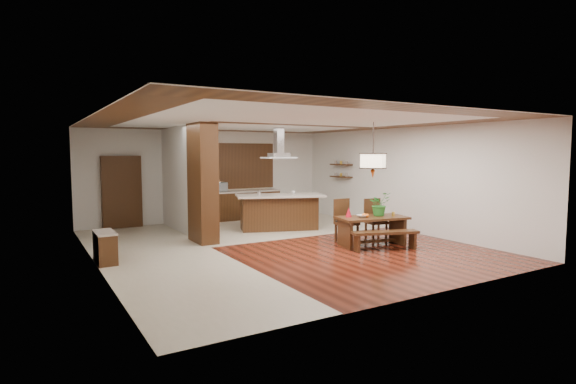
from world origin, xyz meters
TOP-DOWN VIEW (x-y plane):
  - room_shell at (0.00, 0.00)m, footprint 9.00×9.04m
  - tile_hallway at (-2.75, 0.00)m, footprint 2.50×9.00m
  - tile_kitchen at (1.25, 2.50)m, footprint 5.50×4.00m
  - soffit_band at (0.00, 0.00)m, footprint 8.00×9.00m
  - partition_pier at (-1.40, 1.20)m, footprint 0.45×1.00m
  - partition_stub at (-1.40, 3.30)m, footprint 0.18×2.40m
  - hallway_console at (-3.81, 0.20)m, footprint 0.37×0.88m
  - hallway_doorway at (-2.70, 4.40)m, footprint 1.10×0.20m
  - rear_counter at (1.00, 4.20)m, footprint 2.60×0.62m
  - kitchen_window at (1.00, 4.46)m, footprint 2.60×0.08m
  - shelf_lower at (3.87, 2.60)m, footprint 0.26×0.90m
  - shelf_upper at (3.87, 2.60)m, footprint 0.26×0.90m
  - dining_table at (1.92, -1.18)m, footprint 1.76×1.12m
  - dining_bench at (1.80, -1.76)m, footprint 1.56×0.81m
  - dining_chair_left at (1.61, -0.61)m, footprint 0.47×0.47m
  - dining_chair_right at (2.41, -0.76)m, footprint 0.54×0.54m
  - pendant_lantern at (1.92, -1.18)m, footprint 0.64×0.64m
  - foliage_plant at (2.15, -1.16)m, footprint 0.52×0.45m
  - fruit_bowl at (1.63, -1.16)m, footprint 0.27×0.27m
  - napkin_cone at (1.40, -0.94)m, footprint 0.17×0.17m
  - gold_ornament at (2.41, -1.37)m, footprint 0.09×0.09m
  - kitchen_island at (1.08, 1.81)m, footprint 2.66×1.81m
  - range_hood at (1.08, 1.81)m, footprint 0.90×0.55m
  - island_cup at (1.51, 1.74)m, footprint 0.15×0.15m
  - microwave at (0.19, 4.20)m, footprint 0.57×0.41m

SIDE VIEW (x-z plane):
  - tile_hallway at x=-2.75m, z-range 0.00..0.01m
  - tile_kitchen at x=1.25m, z-range 0.00..0.01m
  - dining_bench at x=1.80m, z-range 0.00..0.43m
  - hallway_console at x=-3.81m, z-range 0.00..0.63m
  - rear_counter at x=1.00m, z-range 0.00..0.95m
  - dining_table at x=1.92m, z-range 0.16..0.84m
  - dining_chair_right at x=2.41m, z-range 0.00..1.03m
  - kitchen_island at x=1.08m, z-range 0.01..1.02m
  - dining_chair_left at x=1.61m, z-range 0.00..1.06m
  - fruit_bowl at x=1.63m, z-range 0.68..0.74m
  - gold_ornament at x=2.41m, z-range 0.68..0.78m
  - napkin_cone at x=1.40m, z-range 0.68..0.91m
  - foliage_plant at x=2.15m, z-range 0.68..1.25m
  - hallway_doorway at x=-2.70m, z-range 0.00..2.10m
  - island_cup at x=1.51m, z-range 1.01..1.10m
  - microwave at x=0.19m, z-range 0.95..1.25m
  - shelf_lower at x=3.87m, z-range 1.38..1.42m
  - partition_pier at x=-1.40m, z-range 0.00..2.90m
  - partition_stub at x=-1.40m, z-range 0.00..2.90m
  - kitchen_window at x=1.00m, z-range 1.00..2.50m
  - shelf_upper at x=3.87m, z-range 1.78..1.82m
  - room_shell at x=0.00m, z-range 0.60..3.52m
  - pendant_lantern at x=1.92m, z-range 1.59..2.90m
  - range_hood at x=1.08m, z-range 2.03..2.90m
  - soffit_band at x=0.00m, z-range 2.88..2.89m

